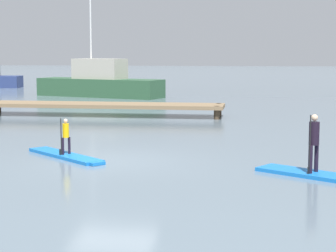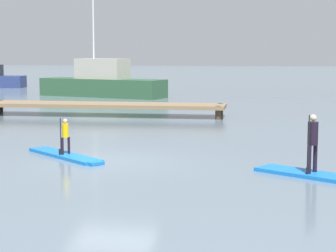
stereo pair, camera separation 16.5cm
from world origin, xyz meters
name	(u,v)px [view 1 (the left image)]	position (x,y,z in m)	size (l,w,h in m)	color
ground_plane	(113,161)	(0.00, 0.00, 0.00)	(240.00, 240.00, 0.00)	slate
paddleboard_near	(66,156)	(-1.55, 0.32, 0.05)	(3.05, 2.77, 0.10)	blue
paddler_child_solo	(65,135)	(-1.55, 0.31, 0.71)	(0.30, 0.32, 1.12)	black
paddleboard_far	(325,176)	(5.97, -1.66, 0.05)	(3.51, 2.65, 0.10)	blue
paddler_adult	(314,139)	(5.68, -1.48, 0.97)	(0.37, 0.42, 1.52)	black
fishing_boat_green_midground	(99,83)	(-7.02, 25.05, 1.00)	(9.73, 5.18, 9.20)	#2D5638
floating_dock	(102,105)	(-3.54, 12.30, 0.53)	(12.28, 2.10, 0.63)	#846B4C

